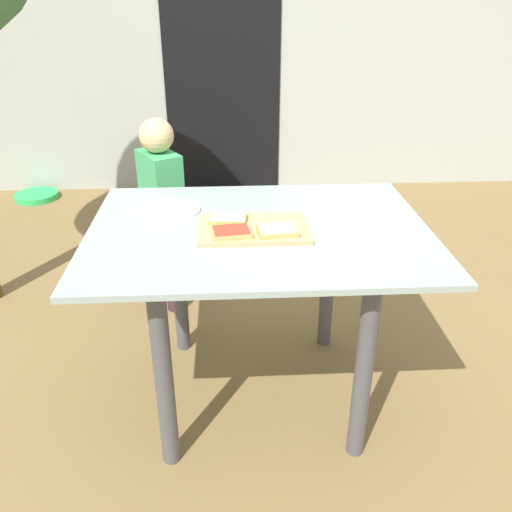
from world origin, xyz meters
TOP-DOWN VIEW (x-y plane):
  - ground_plane at (0.00, 0.00)m, footprint 16.00×16.00m
  - house_wall_back at (0.00, 2.68)m, footprint 8.00×0.20m
  - house_door at (-0.13, 2.58)m, footprint 0.90×0.02m
  - dining_table at (0.00, 0.00)m, footprint 1.21×0.89m
  - cutting_board at (-0.02, -0.03)m, footprint 0.38×0.26m
  - pizza_slice_far_left at (-0.11, 0.02)m, footprint 0.14×0.11m
  - pizza_slice_near_right at (0.06, -0.09)m, footprint 0.14×0.11m
  - pizza_slice_near_left at (-0.10, -0.09)m, footprint 0.14×0.11m
  - plate_white_left at (-0.33, 0.17)m, footprint 0.23×0.23m
  - child_left at (-0.43, 0.73)m, footprint 0.24×0.28m
  - garden_hose_coil at (-1.65, 2.38)m, footprint 0.33×0.33m

SIDE VIEW (x-z plane):
  - ground_plane at x=0.00m, z-range 0.00..0.00m
  - garden_hose_coil at x=-1.65m, z-range 0.00..0.04m
  - child_left at x=-0.43m, z-range 0.07..1.05m
  - dining_table at x=0.00m, z-range 0.24..0.99m
  - plate_white_left at x=-0.33m, z-range 0.75..0.76m
  - cutting_board at x=-0.02m, z-range 0.75..0.77m
  - pizza_slice_far_left at x=-0.11m, z-range 0.77..0.79m
  - pizza_slice_near_right at x=0.06m, z-range 0.77..0.79m
  - pizza_slice_near_left at x=-0.10m, z-range 0.77..0.79m
  - house_door at x=-0.13m, z-range 0.00..2.00m
  - house_wall_back at x=0.00m, z-range 0.00..2.62m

